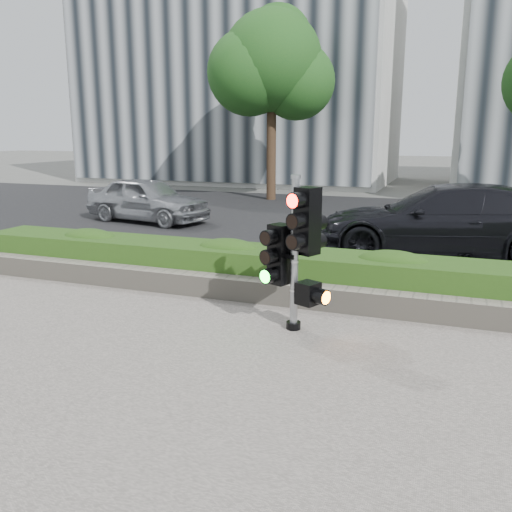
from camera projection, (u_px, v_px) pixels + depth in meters
name	position (u px, v px, depth m)	size (l,w,h in m)	color
ground	(237.00, 352.00, 6.50)	(120.00, 120.00, 0.00)	#51514C
sidewalk	(115.00, 469.00, 4.21)	(16.00, 11.00, 0.03)	#9E9389
road	(368.00, 224.00, 15.64)	(60.00, 13.00, 0.02)	black
curb	(306.00, 281.00, 9.36)	(60.00, 0.25, 0.12)	gray
stone_wall	(285.00, 293.00, 8.19)	(12.00, 0.32, 0.34)	gray
hedge	(297.00, 272.00, 8.75)	(12.00, 1.00, 0.68)	#497E27
building_left	(243.00, 38.00, 28.91)	(16.00, 9.00, 15.00)	#B7B7B2
tree_left	(272.00, 65.00, 20.22)	(4.61, 4.03, 7.34)	black
traffic_signal	(298.00, 246.00, 6.94)	(0.75, 0.64, 2.03)	black
car_silver	(147.00, 199.00, 15.82)	(1.54, 3.83, 1.31)	#A0A2A7
car_dark	(444.00, 220.00, 11.33)	(2.13, 5.25, 1.52)	black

